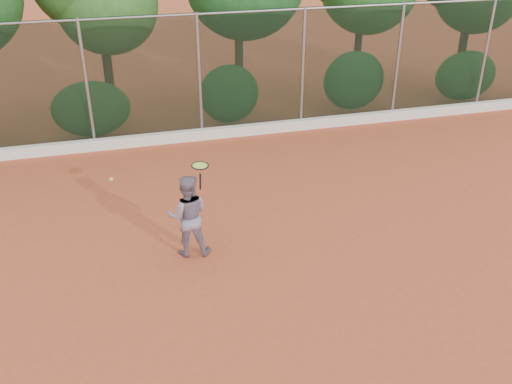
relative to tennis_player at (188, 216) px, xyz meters
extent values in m
plane|color=#B14B29|center=(1.30, -1.16, -0.83)|extent=(80.00, 80.00, 0.00)
cube|color=silver|center=(1.30, 5.66, -0.68)|extent=(24.00, 0.20, 0.30)
imported|color=slate|center=(0.00, 0.00, 0.00)|extent=(0.90, 0.75, 1.67)
cube|color=black|center=(1.30, 5.84, 0.92)|extent=(24.00, 0.01, 3.50)
cylinder|color=gray|center=(1.30, 5.84, 2.62)|extent=(24.00, 0.06, 0.06)
cylinder|color=gray|center=(-1.70, 5.84, 0.92)|extent=(0.09, 0.09, 3.50)
cylinder|color=gray|center=(1.30, 5.84, 0.92)|extent=(0.09, 0.09, 3.50)
cylinder|color=gray|center=(4.30, 5.84, 0.92)|extent=(0.09, 0.09, 3.50)
cylinder|color=gray|center=(7.30, 5.84, 0.92)|extent=(0.09, 0.09, 3.50)
cylinder|color=gray|center=(10.30, 5.84, 0.92)|extent=(0.09, 0.09, 3.50)
cylinder|color=#3F2518|center=(-1.10, 8.14, 0.37)|extent=(0.28, 0.28, 2.40)
ellipsoid|color=#28571D|center=(-0.90, 8.04, 2.57)|extent=(2.90, 2.40, 2.80)
cylinder|color=#48331B|center=(2.90, 7.84, 0.67)|extent=(0.26, 0.26, 3.00)
cylinder|color=#3C2817|center=(7.00, 8.04, 0.52)|extent=(0.24, 0.24, 2.70)
cylinder|color=#3D2717|center=(10.70, 7.64, 0.42)|extent=(0.28, 0.28, 2.50)
ellipsoid|color=#366D29|center=(-1.70, 6.64, 0.02)|extent=(2.20, 1.16, 1.60)
ellipsoid|color=#2D6E29|center=(2.30, 6.64, 0.12)|extent=(1.80, 1.04, 1.76)
ellipsoid|color=#2D762F|center=(6.30, 6.64, 0.22)|extent=(2.00, 1.10, 1.84)
ellipsoid|color=#30752C|center=(10.30, 6.64, 0.07)|extent=(2.16, 1.12, 1.64)
cylinder|color=black|center=(0.26, -0.08, 0.73)|extent=(0.05, 0.07, 0.33)
torus|color=black|center=(0.26, -0.14, 1.08)|extent=(0.42, 0.42, 0.05)
cylinder|color=#B5D83F|center=(0.26, -0.14, 1.08)|extent=(0.35, 0.35, 0.02)
sphere|color=#BCCF2F|center=(-1.32, 0.13, 0.88)|extent=(0.07, 0.07, 0.07)
camera|label=1|loc=(-1.17, -9.37, 5.45)|focal=40.00mm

